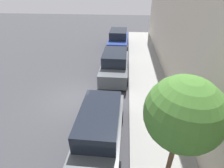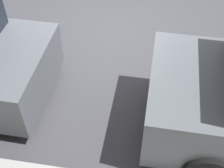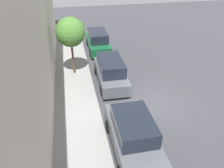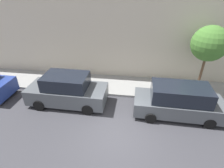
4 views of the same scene
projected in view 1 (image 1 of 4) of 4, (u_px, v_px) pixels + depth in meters
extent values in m
plane|color=#38383D|center=(74.00, 99.00, 11.12)|extent=(60.00, 60.00, 0.00)
cube|color=gray|center=(152.00, 102.00, 10.76)|extent=(2.76, 32.00, 0.15)
cube|color=beige|center=(219.00, 12.00, 7.87)|extent=(2.00, 32.00, 10.64)
cube|color=#4C5156|center=(100.00, 132.00, 7.90)|extent=(1.99, 4.93, 0.84)
cube|color=black|center=(99.00, 119.00, 7.47)|extent=(1.73, 3.13, 0.84)
cylinder|color=black|center=(88.00, 115.00, 9.43)|extent=(0.22, 0.61, 0.61)
cylinder|color=black|center=(121.00, 116.00, 9.31)|extent=(0.22, 0.61, 0.61)
cylinder|color=black|center=(72.00, 166.00, 6.85)|extent=(0.22, 0.61, 0.61)
cube|color=#4C5156|center=(115.00, 68.00, 13.45)|extent=(2.01, 4.82, 0.96)
cube|color=black|center=(115.00, 57.00, 12.99)|extent=(1.75, 2.62, 0.80)
cylinder|color=black|center=(105.00, 64.00, 14.97)|extent=(0.22, 0.67, 0.67)
cylinder|color=black|center=(127.00, 64.00, 14.85)|extent=(0.22, 0.67, 0.67)
cylinder|color=black|center=(100.00, 81.00, 12.44)|extent=(0.22, 0.67, 0.67)
cylinder|color=black|center=(126.00, 82.00, 12.31)|extent=(0.22, 0.67, 0.67)
cube|color=navy|center=(118.00, 42.00, 18.85)|extent=(2.05, 4.84, 0.96)
cube|color=black|center=(118.00, 34.00, 18.39)|extent=(1.78, 2.63, 0.80)
cylinder|color=black|center=(111.00, 41.00, 20.36)|extent=(0.22, 0.69, 0.69)
cylinder|color=black|center=(127.00, 41.00, 20.24)|extent=(0.22, 0.69, 0.69)
cylinder|color=black|center=(108.00, 50.00, 17.83)|extent=(0.22, 0.69, 0.69)
cylinder|color=black|center=(127.00, 50.00, 17.71)|extent=(0.22, 0.69, 0.69)
cylinder|color=brown|center=(170.00, 159.00, 5.73)|extent=(0.16, 0.16, 2.76)
sphere|color=#42752D|center=(183.00, 114.00, 4.70)|extent=(2.15, 2.15, 2.15)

